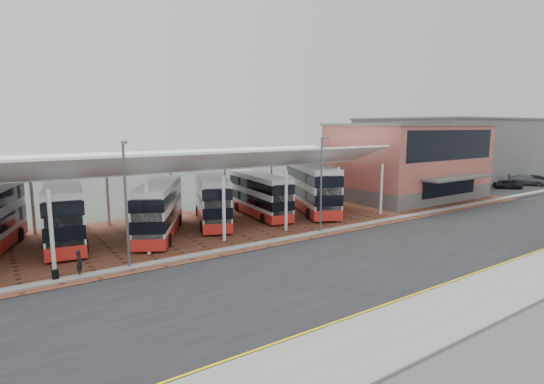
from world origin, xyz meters
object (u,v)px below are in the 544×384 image
at_px(pedestrian, 80,263).
at_px(carpark_car_c, 539,180).
at_px(carpark_car_b, 527,180).
at_px(bus_3, 212,199).
at_px(bus_4, 260,195).
at_px(bus_5, 312,188).
at_px(bus_2, 159,209).
at_px(carpark_car_a, 508,184).
at_px(bus_1, 65,213).
at_px(terminal, 408,161).

distance_m(pedestrian, carpark_car_c, 66.72).
bearing_deg(carpark_car_b, bus_3, 149.93).
bearing_deg(bus_4, carpark_car_b, 2.09).
xyz_separation_m(bus_3, bus_5, (11.08, -1.05, 0.26)).
height_order(bus_2, carpark_car_c, bus_2).
distance_m(bus_4, bus_5, 5.93).
bearing_deg(carpark_car_a, carpark_car_b, -41.23).
bearing_deg(carpark_car_a, bus_4, 129.18).
xyz_separation_m(bus_2, bus_4, (10.94, 1.83, -0.09)).
distance_m(bus_1, bus_4, 17.66).
height_order(bus_3, pedestrian, bus_3).
bearing_deg(pedestrian, bus_1, 6.15).
bearing_deg(bus_3, carpark_car_b, 16.60).
distance_m(carpark_car_a, carpark_car_b, 6.16).
height_order(bus_3, bus_5, bus_5).
bearing_deg(carpark_car_b, bus_4, 149.29).
distance_m(bus_2, carpark_car_a, 50.19).
xyz_separation_m(terminal, bus_3, (-26.90, 0.84, -2.42)).
bearing_deg(bus_5, terminal, 24.95).
bearing_deg(carpark_car_c, carpark_car_a, 140.50).
height_order(bus_1, carpark_car_c, bus_1).
relative_size(bus_3, pedestrian, 6.94).
bearing_deg(bus_2, bus_4, 38.39).
relative_size(terminal, pedestrian, 11.81).
bearing_deg(carpark_car_a, bus_3, 130.06).
xyz_separation_m(bus_4, pedestrian, (-18.22, -8.26, -1.29)).
height_order(bus_1, bus_2, bus_1).
relative_size(bus_4, pedestrian, 6.63).
distance_m(bus_2, bus_3, 5.94).
bearing_deg(pedestrian, bus_2, -38.58).
xyz_separation_m(bus_1, carpark_car_c, (66.07, -4.96, -1.62)).
xyz_separation_m(terminal, bus_5, (-15.81, -0.21, -2.15)).
distance_m(bus_5, carpark_car_c, 42.80).
bearing_deg(bus_4, bus_2, -162.77).
height_order(bus_5, pedestrian, bus_5).
relative_size(bus_4, carpark_car_a, 2.74).
bearing_deg(carpark_car_b, bus_1, 150.76).
distance_m(bus_1, bus_5, 23.51).
bearing_deg(terminal, bus_4, 177.64).
bearing_deg(bus_2, bus_3, 46.33).
bearing_deg(bus_5, pedestrian, -139.20).
height_order(terminal, carpark_car_a, terminal).
bearing_deg(carpark_car_c, bus_3, 136.03).
height_order(pedestrian, carpark_car_a, pedestrian).
height_order(bus_3, carpark_car_c, bus_3).
height_order(pedestrian, carpark_car_b, pedestrian).
distance_m(bus_5, carpark_car_a, 33.57).
xyz_separation_m(bus_3, carpark_car_a, (44.41, -4.69, -1.52)).
relative_size(bus_1, bus_3, 1.06).
distance_m(bus_1, pedestrian, 8.53).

